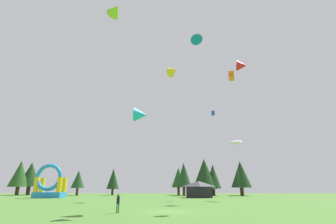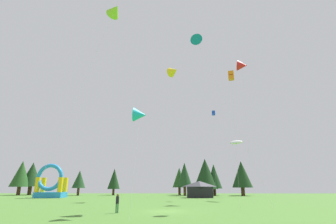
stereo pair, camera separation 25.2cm
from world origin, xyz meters
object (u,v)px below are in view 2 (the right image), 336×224
Objects in this scene: kite_lime_delta at (115,10)px; inflatable_yellow_castle at (50,186)px; kite_yellow_delta at (174,71)px; kite_white_parafoil at (236,142)px; person_midfield at (117,202)px; festival_tent at (200,189)px; kite_red_delta at (242,66)px; kite_blue_box at (213,113)px; kite_cyan_delta at (140,115)px; kite_orange_box at (231,76)px; kite_teal_delta at (197,42)px.

kite_lime_delta is 3.67× the size of inflatable_yellow_castle.
kite_yellow_delta reaches higher than inflatable_yellow_castle.
kite_lime_delta is at bearing -135.87° from kite_white_parafoil.
kite_white_parafoil is at bearing 26.39° from person_midfield.
festival_tent is (32.08, 0.87, -0.78)m from inflatable_yellow_castle.
kite_red_delta is at bearing -58.83° from festival_tent.
kite_cyan_delta is (-11.55, -25.18, -7.26)m from kite_blue_box.
kite_blue_box reaches higher than inflatable_yellow_castle.
festival_tent is (-1.75, 27.29, -14.15)m from kite_orange_box.
kite_lime_delta is at bearing -142.67° from kite_red_delta.
kite_yellow_delta is at bearing 52.26° from person_midfield.
kite_orange_box is at bearing -86.32° from festival_tent.
kite_yellow_delta reaches higher than kite_white_parafoil.
kite_blue_box is at bearing 53.11° from kite_lime_delta.
festival_tent is at bearing 121.17° from kite_red_delta.
kite_white_parafoil is (11.53, -3.23, -16.14)m from kite_yellow_delta.
kite_cyan_delta is 13.67m from kite_orange_box.
person_midfield is at bearing -119.91° from kite_blue_box.
kite_red_delta is at bearing 50.08° from kite_teal_delta.
kite_cyan_delta is 0.92× the size of kite_white_parafoil.
kite_white_parafoil is (8.10, 14.38, -12.46)m from kite_teal_delta.
kite_white_parafoil reaches higher than inflatable_yellow_castle.
person_midfield is (-2.10, 1.45, -8.26)m from kite_cyan_delta.
kite_white_parafoil is at bearing -13.25° from inflatable_yellow_castle.
kite_orange_box reaches higher than kite_white_parafoil.
kite_cyan_delta is 0.39× the size of kite_lime_delta.
kite_orange_box is 17.57m from kite_lime_delta.
kite_yellow_delta is at bearing 164.37° from kite_white_parafoil.
kite_orange_box is 44.97m from inflatable_yellow_castle.
kite_red_delta reaches higher than kite_cyan_delta.
kite_teal_delta reaches higher than inflatable_yellow_castle.
kite_lime_delta is at bearing -114.88° from festival_tent.
kite_cyan_delta is 1.42× the size of inflatable_yellow_castle.
kite_red_delta is 35.35m from person_midfield.
kite_orange_box reaches higher than festival_tent.
festival_tent is at bearing 74.67° from kite_cyan_delta.
kite_red_delta reaches higher than inflatable_yellow_castle.
kite_cyan_delta is at bearing -129.72° from kite_red_delta.
kite_white_parafoil is at bearing -33.88° from kite_blue_box.
kite_white_parafoil is 2.06× the size of festival_tent.
kite_orange_box is at bearing -92.41° from kite_blue_box.
kite_blue_box reaches higher than festival_tent.
person_midfield is (-17.16, -21.37, -9.20)m from kite_white_parafoil.
kite_red_delta is at bearing 19.88° from person_midfield.
kite_red_delta is 4.86× the size of festival_tent.
kite_orange_box is at bearing -39.16° from kite_teal_delta.
kite_orange_box is (10.71, 5.39, 6.57)m from kite_cyan_delta.
kite_orange_box is 30.79m from festival_tent.
kite_white_parafoil is (-1.57, 2.82, -14.35)m from kite_red_delta.
kite_white_parafoil is 28.91m from person_midfield.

